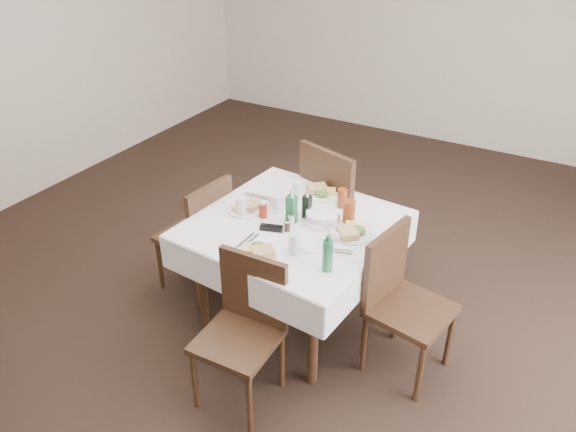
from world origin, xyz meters
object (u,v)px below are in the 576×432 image
at_px(chair_south, 245,321).
at_px(water_s, 295,243).
at_px(bread_basket, 322,217).
at_px(oil_cruet_green, 292,208).
at_px(chair_west, 201,230).
at_px(oil_cruet_dark, 307,206).
at_px(water_n, 297,190).
at_px(water_e, 348,214).
at_px(dining_table, 294,235).
at_px(ketchup_bottle, 263,210).
at_px(green_bottle, 328,255).
at_px(chair_east, 399,294).
at_px(coffee_mug, 276,203).
at_px(water_w, 242,206).
at_px(chair_north, 336,202).

distance_m(chair_south, water_s, 0.52).
height_order(bread_basket, oil_cruet_green, oil_cruet_green).
bearing_deg(chair_west, oil_cruet_dark, 10.67).
bearing_deg(water_n, water_e, -16.04).
bearing_deg(dining_table, ketchup_bottle, -169.83).
distance_m(chair_south, water_e, 0.94).
xyz_separation_m(oil_cruet_green, green_bottle, (0.42, -0.35, -0.00)).
xyz_separation_m(water_n, oil_cruet_green, (0.12, -0.30, 0.04)).
relative_size(chair_south, chair_east, 0.96).
bearing_deg(oil_cruet_green, chair_south, -82.73).
distance_m(water_e, oil_cruet_dark, 0.26).
bearing_deg(chair_east, bread_basket, 165.86).
height_order(water_s, oil_cruet_green, oil_cruet_green).
xyz_separation_m(dining_table, water_e, (0.29, 0.17, 0.15)).
bearing_deg(coffee_mug, water_w, -129.33).
height_order(chair_east, water_e, chair_east).
height_order(dining_table, water_e, water_e).
xyz_separation_m(dining_table, water_w, (-0.34, -0.08, 0.15)).
height_order(chair_south, coffee_mug, chair_south).
relative_size(chair_north, water_e, 9.18).
bearing_deg(ketchup_bottle, water_n, 78.60).
relative_size(chair_east, chair_west, 1.03).
relative_size(chair_east, oil_cruet_dark, 4.64).
relative_size(chair_south, water_n, 6.87).
bearing_deg(chair_east, dining_table, 175.58).
height_order(chair_east, bread_basket, chair_east).
xyz_separation_m(chair_east, ketchup_bottle, (-0.95, 0.02, 0.29)).
bearing_deg(ketchup_bottle, chair_west, -179.01).
xyz_separation_m(chair_south, ketchup_bottle, (-0.28, 0.65, 0.31)).
height_order(coffee_mug, green_bottle, green_bottle).
distance_m(chair_west, oil_cruet_green, 0.79).
distance_m(chair_west, coffee_mug, 0.62).
distance_m(oil_cruet_green, green_bottle, 0.54).
relative_size(water_e, oil_cruet_dark, 0.57).
distance_m(oil_cruet_green, coffee_mug, 0.21).
distance_m(chair_east, water_w, 1.12).
height_order(water_w, green_bottle, green_bottle).
bearing_deg(chair_north, water_s, -79.53).
distance_m(water_n, water_s, 0.66).
bearing_deg(chair_south, water_e, 75.63).
relative_size(chair_north, water_n, 8.11).
bearing_deg(chair_south, water_s, 76.37).
distance_m(water_w, ketchup_bottle, 0.14).
distance_m(water_e, green_bottle, 0.54).
relative_size(water_n, water_w, 1.03).
bearing_deg(bread_basket, water_e, 30.14).
relative_size(chair_north, water_w, 8.38).
distance_m(water_n, ketchup_bottle, 0.34).
height_order(water_n, water_e, water_n).
bearing_deg(chair_west, water_s, -15.48).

